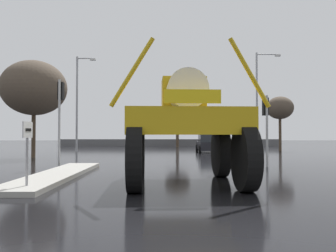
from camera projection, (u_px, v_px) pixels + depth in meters
ground_plane at (175, 157)px, 22.53m from camera, size 120.00×120.00×0.00m
median_island at (58, 175)px, 12.06m from camera, size 1.45×8.00×0.15m
lane_arrow_sign at (27, 142)px, 9.07m from camera, size 0.07×0.60×1.74m
oversize_sprayer at (185, 126)px, 10.49m from camera, size 4.31×5.11×4.14m
sedan_ahead at (208, 144)px, 28.91m from camera, size 1.90×4.11×1.52m
traffic_signal_near_left at (60, 103)px, 15.73m from camera, size 0.24×0.54×4.12m
traffic_signal_near_right at (266, 115)px, 15.84m from camera, size 0.24×0.54×3.39m
streetlight_far_left at (78, 99)px, 29.37m from camera, size 1.73×0.24×8.43m
streetlight_far_right at (259, 96)px, 30.93m from camera, size 2.32×0.24×9.16m
bare_tree_left at (34, 88)px, 22.03m from camera, size 4.27×4.27×6.43m
bare_tree_right at (280, 108)px, 30.94m from camera, size 2.49×2.49×5.06m
bare_tree_far_center at (177, 111)px, 39.89m from camera, size 3.10×3.10×5.69m
roadside_barrier at (170, 143)px, 42.40m from camera, size 28.09×0.24×0.90m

